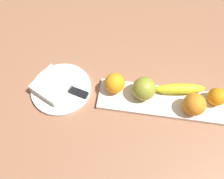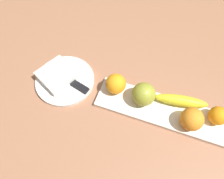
{
  "view_description": "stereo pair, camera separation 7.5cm",
  "coord_description": "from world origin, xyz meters",
  "px_view_note": "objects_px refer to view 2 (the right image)",
  "views": [
    {
      "loc": [
        0.09,
        0.37,
        0.7
      ],
      "look_at": [
        0.14,
        -0.01,
        0.05
      ],
      "focal_mm": 35.85,
      "sensor_mm": 36.0,
      "label": 1
    },
    {
      "loc": [
        0.01,
        0.35,
        0.7
      ],
      "look_at": [
        0.14,
        -0.01,
        0.05
      ],
      "focal_mm": 35.85,
      "sensor_mm": 36.0,
      "label": 2
    }
  ],
  "objects_px": {
    "fruit_tray": "(163,111)",
    "apple": "(144,94)",
    "orange_center": "(116,84)",
    "orange_near_banana": "(218,116)",
    "dinner_plate": "(65,80)",
    "knife": "(75,82)",
    "banana": "(181,101)",
    "orange_near_apple": "(192,119)",
    "folded_napkin": "(57,75)"
  },
  "relations": [
    {
      "from": "orange_near_apple",
      "to": "orange_center",
      "type": "distance_m",
      "value": 0.27
    },
    {
      "from": "orange_center",
      "to": "dinner_plate",
      "type": "bearing_deg",
      "value": 6.84
    },
    {
      "from": "orange_near_banana",
      "to": "folded_napkin",
      "type": "distance_m",
      "value": 0.56
    },
    {
      "from": "banana",
      "to": "dinner_plate",
      "type": "distance_m",
      "value": 0.42
    },
    {
      "from": "knife",
      "to": "fruit_tray",
      "type": "bearing_deg",
      "value": -165.14
    },
    {
      "from": "fruit_tray",
      "to": "orange_center",
      "type": "distance_m",
      "value": 0.18
    },
    {
      "from": "orange_near_apple",
      "to": "orange_near_banana",
      "type": "relative_size",
      "value": 1.22
    },
    {
      "from": "banana",
      "to": "knife",
      "type": "relative_size",
      "value": 0.98
    },
    {
      "from": "fruit_tray",
      "to": "apple",
      "type": "bearing_deg",
      "value": -9.26
    },
    {
      "from": "apple",
      "to": "orange_center",
      "type": "height_order",
      "value": "apple"
    },
    {
      "from": "fruit_tray",
      "to": "knife",
      "type": "distance_m",
      "value": 0.33
    },
    {
      "from": "dinner_plate",
      "to": "orange_near_apple",
      "type": "bearing_deg",
      "value": 177.4
    },
    {
      "from": "banana",
      "to": "dinner_plate",
      "type": "height_order",
      "value": "banana"
    },
    {
      "from": "apple",
      "to": "fruit_tray",
      "type": "bearing_deg",
      "value": 170.74
    },
    {
      "from": "fruit_tray",
      "to": "banana",
      "type": "xyz_separation_m",
      "value": [
        -0.05,
        -0.04,
        0.03
      ]
    },
    {
      "from": "banana",
      "to": "orange_center",
      "type": "xyz_separation_m",
      "value": [
        0.22,
        0.02,
        0.02
      ]
    },
    {
      "from": "orange_near_apple",
      "to": "dinner_plate",
      "type": "distance_m",
      "value": 0.46
    },
    {
      "from": "folded_napkin",
      "to": "orange_center",
      "type": "bearing_deg",
      "value": -174.0
    },
    {
      "from": "apple",
      "to": "banana",
      "type": "xyz_separation_m",
      "value": [
        -0.12,
        -0.03,
        -0.02
      ]
    },
    {
      "from": "folded_napkin",
      "to": "orange_near_banana",
      "type": "bearing_deg",
      "value": -177.67
    },
    {
      "from": "apple",
      "to": "folded_napkin",
      "type": "height_order",
      "value": "apple"
    },
    {
      "from": "fruit_tray",
      "to": "orange_near_apple",
      "type": "xyz_separation_m",
      "value": [
        -0.09,
        0.02,
        0.04
      ]
    },
    {
      "from": "fruit_tray",
      "to": "knife",
      "type": "bearing_deg",
      "value": 0.31
    },
    {
      "from": "orange_near_apple",
      "to": "banana",
      "type": "bearing_deg",
      "value": -56.68
    },
    {
      "from": "apple",
      "to": "orange_near_banana",
      "type": "distance_m",
      "value": 0.24
    },
    {
      "from": "knife",
      "to": "apple",
      "type": "bearing_deg",
      "value": -162.12
    },
    {
      "from": "orange_near_banana",
      "to": "knife",
      "type": "bearing_deg",
      "value": 2.85
    },
    {
      "from": "orange_center",
      "to": "folded_napkin",
      "type": "bearing_deg",
      "value": 6.0
    },
    {
      "from": "orange_center",
      "to": "dinner_plate",
      "type": "relative_size",
      "value": 0.33
    },
    {
      "from": "orange_near_banana",
      "to": "dinner_plate",
      "type": "height_order",
      "value": "orange_near_banana"
    },
    {
      "from": "apple",
      "to": "banana",
      "type": "bearing_deg",
      "value": -166.46
    },
    {
      "from": "fruit_tray",
      "to": "apple",
      "type": "relative_size",
      "value": 5.76
    },
    {
      "from": "apple",
      "to": "dinner_plate",
      "type": "distance_m",
      "value": 0.29
    },
    {
      "from": "folded_napkin",
      "to": "knife",
      "type": "height_order",
      "value": "folded_napkin"
    },
    {
      "from": "fruit_tray",
      "to": "orange_near_apple",
      "type": "relative_size",
      "value": 6.2
    },
    {
      "from": "apple",
      "to": "dinner_plate",
      "type": "bearing_deg",
      "value": 2.5
    },
    {
      "from": "dinner_plate",
      "to": "folded_napkin",
      "type": "xyz_separation_m",
      "value": [
        0.03,
        0.0,
        0.02
      ]
    },
    {
      "from": "apple",
      "to": "orange_center",
      "type": "relative_size",
      "value": 1.13
    },
    {
      "from": "orange_near_banana",
      "to": "orange_center",
      "type": "relative_size",
      "value": 0.86
    },
    {
      "from": "fruit_tray",
      "to": "apple",
      "type": "distance_m",
      "value": 0.09
    },
    {
      "from": "orange_near_apple",
      "to": "orange_center",
      "type": "bearing_deg",
      "value": -9.26
    },
    {
      "from": "orange_center",
      "to": "knife",
      "type": "xyz_separation_m",
      "value": [
        0.15,
        0.02,
        -0.03
      ]
    },
    {
      "from": "orange_near_apple",
      "to": "orange_center",
      "type": "xyz_separation_m",
      "value": [
        0.27,
        -0.04,
        -0.0
      ]
    },
    {
      "from": "apple",
      "to": "dinner_plate",
      "type": "relative_size",
      "value": 0.37
    },
    {
      "from": "apple",
      "to": "dinner_plate",
      "type": "height_order",
      "value": "apple"
    },
    {
      "from": "banana",
      "to": "orange_near_banana",
      "type": "bearing_deg",
      "value": 161.53
    },
    {
      "from": "banana",
      "to": "orange_near_banana",
      "type": "height_order",
      "value": "orange_near_banana"
    },
    {
      "from": "fruit_tray",
      "to": "folded_napkin",
      "type": "relative_size",
      "value": 3.92
    },
    {
      "from": "orange_near_banana",
      "to": "dinner_plate",
      "type": "xyz_separation_m",
      "value": [
        0.53,
        0.02,
        -0.04
      ]
    },
    {
      "from": "folded_napkin",
      "to": "knife",
      "type": "xyz_separation_m",
      "value": [
        -0.07,
        0.0,
        -0.01
      ]
    }
  ]
}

